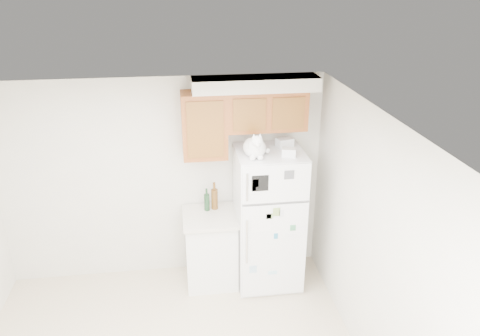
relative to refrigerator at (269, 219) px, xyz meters
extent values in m
cube|color=beige|center=(-1.21, 0.39, 0.40)|extent=(3.80, 0.04, 2.50)
cube|color=beige|center=(0.69, -1.61, 0.40)|extent=(0.04, 4.00, 2.50)
cube|color=white|center=(-1.21, -1.61, 1.65)|extent=(3.80, 4.00, 0.04)
cube|color=#9B5021|center=(-0.01, 0.22, 1.27)|extent=(0.90, 0.33, 0.45)
cube|color=#9B5021|center=(-0.71, 0.22, 1.12)|extent=(0.50, 0.33, 0.75)
cube|color=silver|center=(-0.14, 0.23, 1.57)|extent=(1.40, 0.37, 0.15)
cube|color=white|center=(0.00, 0.01, 0.00)|extent=(0.76, 0.72, 1.70)
cube|color=white|center=(0.00, -0.36, 0.62)|extent=(0.74, 0.03, 0.44)
cube|color=white|center=(0.00, -0.36, -0.22)|extent=(0.74, 0.03, 1.19)
cube|color=#59595B|center=(0.00, -0.36, 0.40)|extent=(0.74, 0.03, 0.02)
cylinder|color=silver|center=(-0.32, -0.39, 0.62)|extent=(0.02, 0.02, 0.32)
cylinder|color=silver|center=(-0.32, -0.39, -0.05)|extent=(0.02, 0.02, 0.55)
cube|color=black|center=(-0.18, -0.38, 0.65)|extent=(0.18, 0.00, 0.18)
cube|color=white|center=(-0.16, -0.38, 0.20)|extent=(0.22, 0.00, 0.28)
cube|color=#3C8556|center=(0.20, -0.38, 0.08)|extent=(0.06, 0.00, 0.07)
cube|color=white|center=(0.17, -0.38, -0.03)|extent=(0.11, 0.00, 0.07)
cube|color=#6B9048|center=(-0.07, -0.38, 0.25)|extent=(0.07, 0.00, 0.06)
cube|color=#A3D9E7|center=(-0.01, -0.38, -0.50)|extent=(0.11, 0.00, 0.05)
cube|color=#9BC3DC|center=(-0.24, -0.38, -0.43)|extent=(0.09, 0.00, 0.09)
cube|color=silver|center=(0.06, -0.38, 0.27)|extent=(0.05, 0.00, 0.09)
cube|color=teal|center=(0.01, -0.38, -0.01)|extent=(0.05, 0.00, 0.07)
cube|color=#7E9B4D|center=(0.01, -0.38, 0.29)|extent=(0.08, 0.00, 0.10)
cube|color=white|center=(-0.27, -0.38, 0.58)|extent=(0.08, 0.00, 0.08)
cube|color=#4B4B50|center=(0.13, -0.38, 0.73)|extent=(0.11, 0.00, 0.10)
cube|color=white|center=(0.29, -0.38, 0.04)|extent=(0.10, 0.00, 0.07)
cube|color=white|center=(-0.23, -0.38, 0.65)|extent=(0.06, 0.00, 0.09)
cube|color=white|center=(-0.69, 0.07, -0.41)|extent=(0.60, 0.60, 0.88)
cube|color=beige|center=(-0.69, 0.05, 0.05)|extent=(0.64, 0.64, 0.04)
ellipsoid|color=white|center=(-0.20, -0.09, 0.95)|extent=(0.24, 0.33, 0.21)
ellipsoid|color=white|center=(-0.20, -0.19, 1.00)|extent=(0.18, 0.14, 0.20)
sphere|color=white|center=(-0.20, -0.24, 1.07)|extent=(0.12, 0.12, 0.12)
cone|color=white|center=(-0.23, -0.24, 1.13)|extent=(0.04, 0.04, 0.05)
cone|color=white|center=(-0.16, -0.24, 1.13)|extent=(0.04, 0.04, 0.05)
cone|color=#D88C8C|center=(-0.23, -0.25, 1.13)|extent=(0.02, 0.02, 0.03)
cone|color=#D88C8C|center=(-0.16, -0.25, 1.13)|extent=(0.02, 0.02, 0.03)
sphere|color=white|center=(-0.20, -0.29, 1.05)|extent=(0.05, 0.05, 0.05)
sphere|color=white|center=(-0.24, -0.22, 0.88)|extent=(0.07, 0.07, 0.07)
sphere|color=white|center=(-0.15, -0.22, 0.88)|extent=(0.07, 0.07, 0.07)
cylinder|color=white|center=(-0.09, 0.02, 0.88)|extent=(0.15, 0.21, 0.07)
cube|color=white|center=(0.20, 0.15, 0.90)|extent=(0.21, 0.17, 0.10)
cube|color=white|center=(0.18, -0.15, 0.89)|extent=(0.17, 0.15, 0.09)
camera|label=1|loc=(-1.01, -4.78, 2.72)|focal=35.00mm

